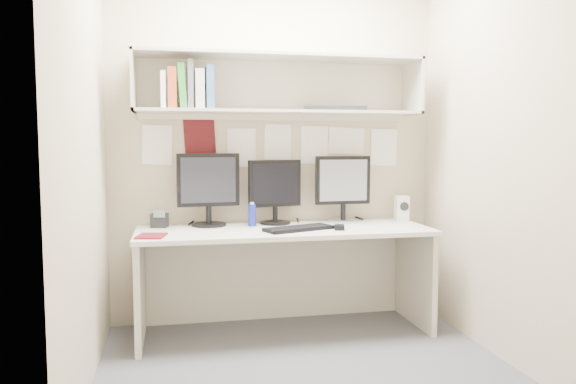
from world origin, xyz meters
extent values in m
cube|color=#4A4A4F|center=(0.00, 0.00, 0.00)|extent=(2.40, 2.00, 0.01)
cube|color=tan|center=(0.00, 1.00, 1.30)|extent=(2.40, 0.02, 2.60)
cube|color=tan|center=(0.00, -1.00, 1.30)|extent=(2.40, 0.02, 2.60)
cube|color=tan|center=(-1.20, 0.00, 1.30)|extent=(0.02, 2.00, 2.60)
cube|color=tan|center=(1.20, 0.00, 1.30)|extent=(0.02, 2.00, 2.60)
cube|color=beige|center=(0.00, 0.64, 0.71)|extent=(2.00, 0.70, 0.03)
cube|color=beige|center=(0.00, 0.97, 0.35)|extent=(1.96, 0.02, 0.70)
cube|color=beige|center=(0.00, 0.81, 1.53)|extent=(2.00, 0.38, 0.02)
cube|color=beige|center=(0.00, 0.81, 1.91)|extent=(2.00, 0.38, 0.02)
cube|color=beige|center=(0.00, 0.99, 1.72)|extent=(2.00, 0.02, 0.40)
cube|color=beige|center=(-0.99, 0.81, 1.72)|extent=(0.02, 0.38, 0.40)
cube|color=beige|center=(0.99, 0.81, 1.72)|extent=(0.02, 0.38, 0.40)
cylinder|color=black|center=(-0.50, 0.86, 0.74)|extent=(0.24, 0.24, 0.02)
cylinder|color=black|center=(-0.50, 0.86, 0.81)|extent=(0.04, 0.04, 0.12)
cube|color=black|center=(-0.50, 0.87, 1.05)|extent=(0.44, 0.08, 0.37)
cube|color=black|center=(-0.50, 0.85, 1.05)|extent=(0.38, 0.04, 0.32)
cylinder|color=black|center=(-0.02, 0.86, 0.74)|extent=(0.22, 0.22, 0.02)
cylinder|color=black|center=(-0.02, 0.86, 0.80)|extent=(0.04, 0.04, 0.11)
cube|color=black|center=(-0.02, 0.87, 1.02)|extent=(0.40, 0.12, 0.34)
cube|color=black|center=(-0.02, 0.85, 1.02)|extent=(0.34, 0.08, 0.29)
cylinder|color=#A5A5AA|center=(0.49, 0.86, 0.74)|extent=(0.23, 0.23, 0.02)
cylinder|color=black|center=(0.49, 0.86, 0.80)|extent=(0.04, 0.04, 0.12)
cube|color=black|center=(0.49, 0.87, 1.04)|extent=(0.42, 0.06, 0.36)
cube|color=#AEAEB3|center=(0.49, 0.85, 1.04)|extent=(0.37, 0.02, 0.30)
cube|color=black|center=(0.08, 0.54, 0.74)|extent=(0.51, 0.33, 0.02)
cube|color=black|center=(0.35, 0.51, 0.75)|extent=(0.09, 0.11, 0.03)
cube|color=silver|center=(0.94, 0.84, 0.82)|extent=(0.10, 0.10, 0.19)
cylinder|color=black|center=(0.94, 0.79, 0.84)|extent=(0.07, 0.01, 0.07)
cylinder|color=navy|center=(-0.20, 0.78, 0.81)|extent=(0.05, 0.05, 0.15)
cylinder|color=white|center=(-0.20, 0.78, 0.89)|extent=(0.03, 0.03, 0.02)
cube|color=#5E1016|center=(-0.88, 0.47, 0.74)|extent=(0.20, 0.23, 0.01)
cube|color=black|center=(-0.84, 0.86, 0.78)|extent=(0.13, 0.11, 0.10)
cube|color=#4C6659|center=(-0.84, 0.81, 0.83)|extent=(0.08, 0.03, 0.05)
cube|color=white|center=(-0.80, 0.76, 1.66)|extent=(0.03, 0.20, 0.24)
cube|color=#AE3F20|center=(-0.74, 0.76, 1.67)|extent=(0.06, 0.20, 0.27)
cube|color=#28782A|center=(-0.67, 0.76, 1.69)|extent=(0.05, 0.20, 0.29)
cube|color=#535156|center=(-0.62, 0.76, 1.70)|extent=(0.04, 0.20, 0.32)
cube|color=beige|center=(-0.56, 0.76, 1.67)|extent=(0.06, 0.20, 0.26)
cube|color=#32587E|center=(-0.49, 0.76, 1.68)|extent=(0.05, 0.20, 0.29)
cube|color=black|center=(0.39, 0.77, 1.56)|extent=(0.47, 0.28, 0.03)
camera|label=1|loc=(-0.74, -3.09, 1.31)|focal=35.00mm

